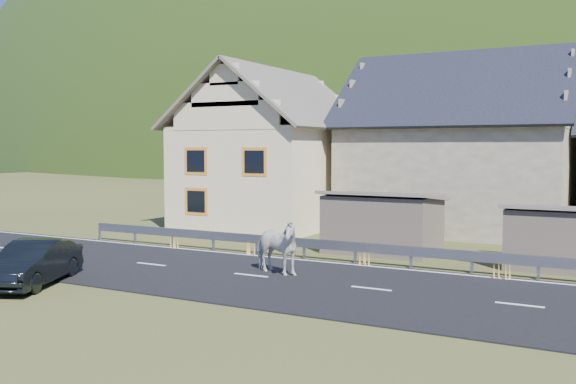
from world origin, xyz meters
The scene contains 11 objects.
ground centered at (0.00, 0.00, 0.00)m, with size 160.00×160.00×0.00m, color #353F1B.
road centered at (0.00, 0.00, 0.02)m, with size 60.00×7.00×0.04m, color black.
lane_markings centered at (0.00, 0.00, 0.04)m, with size 60.00×6.60×0.01m, color silver.
guardrail centered at (0.00, 3.68, 0.56)m, with size 28.10×0.09×0.75m.
shed_left centered at (-2.00, 6.50, 1.10)m, with size 4.30×3.30×2.40m, color brown.
shed_right centered at (4.50, 6.00, 1.00)m, with size 3.80×2.90×2.20m, color brown.
house_cream centered at (-10.00, 12.00, 4.36)m, with size 7.80×9.80×8.30m.
house_stone_a centered at (-1.00, 15.00, 4.63)m, with size 10.80×9.80×8.90m.
conifer_patch centered at (-55.00, 110.00, 6.00)m, with size 76.00×50.00×28.00m, color black.
horse centered at (-3.45, 0.55, 0.92)m, with size 2.08×0.95×1.76m, color silver.
car centered at (-8.98, -4.07, 0.65)m, with size 1.38×3.95×1.30m, color black.
Camera 1 is at (6.39, -16.92, 4.04)m, focal length 40.00 mm.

